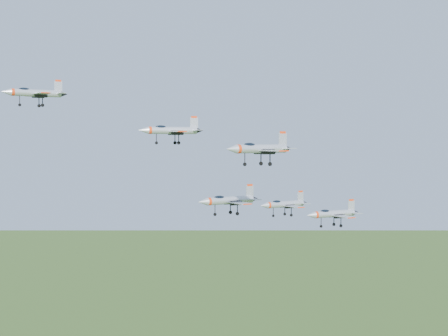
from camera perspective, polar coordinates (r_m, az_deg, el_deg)
jet_lead at (r=112.46m, az=-16.96°, el=6.60°), size 11.53×9.52×3.08m
jet_left_high at (r=104.14m, az=-4.91°, el=3.47°), size 11.23×9.50×3.03m
jet_right_high at (r=95.30m, az=3.24°, el=1.79°), size 12.61×10.39×3.38m
jet_left_low at (r=116.95m, az=0.39°, el=-2.96°), size 13.45×11.13×3.60m
jet_right_low at (r=112.18m, az=5.47°, el=-3.30°), size 10.59×8.77×2.83m
jet_trail at (r=132.85m, az=9.90°, el=-4.13°), size 13.42×11.24×3.59m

